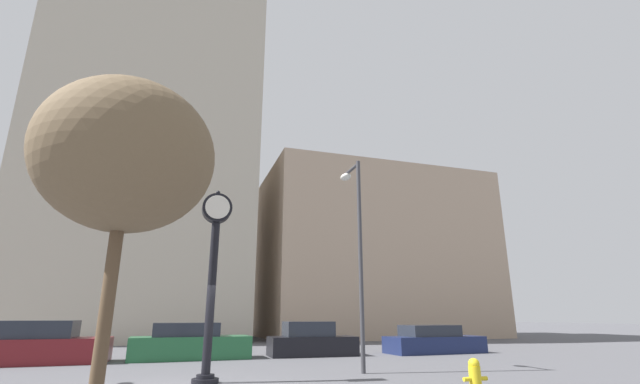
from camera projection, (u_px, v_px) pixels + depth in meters
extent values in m
cube|color=#BCB29E|center=(159.00, 95.00, 36.32)|extent=(15.77, 12.00, 39.53)
cube|color=tan|center=(372.00, 256.00, 38.39)|extent=(19.21, 12.00, 13.86)
cylinder|color=black|center=(205.00, 381.00, 11.15)|extent=(0.70, 0.70, 0.12)
cylinder|color=black|center=(205.00, 376.00, 11.18)|extent=(0.47, 0.47, 0.10)
cylinder|color=black|center=(211.00, 295.00, 11.76)|extent=(0.23, 0.23, 4.06)
cylinder|color=black|center=(217.00, 209.00, 12.44)|extent=(0.84, 0.38, 0.84)
cylinder|color=white|center=(218.00, 207.00, 12.26)|extent=(0.69, 0.02, 0.69)
cylinder|color=white|center=(216.00, 210.00, 12.63)|extent=(0.69, 0.02, 0.69)
sphere|color=black|center=(218.00, 193.00, 12.58)|extent=(0.12, 0.12, 0.12)
cube|color=maroon|center=(42.00, 351.00, 15.81)|extent=(4.58, 1.99, 0.90)
cube|color=#232833|center=(39.00, 329.00, 15.96)|extent=(2.53, 1.74, 0.64)
cube|color=#236038|center=(191.00, 348.00, 17.50)|extent=(4.79, 1.92, 0.89)
cube|color=#232833|center=(186.00, 329.00, 17.62)|extent=(2.66, 1.64, 0.54)
cube|color=black|center=(312.00, 346.00, 19.02)|extent=(3.89, 1.88, 0.82)
cube|color=#232833|center=(308.00, 329.00, 19.17)|extent=(2.16, 1.62, 0.64)
cube|color=#19234C|center=(435.00, 345.00, 20.40)|extent=(4.78, 2.02, 0.77)
cube|color=#232833|center=(429.00, 331.00, 20.51)|extent=(2.66, 1.71, 0.52)
cylinder|color=yellow|center=(475.00, 380.00, 9.60)|extent=(0.27, 0.27, 0.59)
sphere|color=yellow|center=(474.00, 364.00, 9.70)|extent=(0.25, 0.25, 0.25)
cylinder|color=yellow|center=(467.00, 379.00, 9.55)|extent=(0.17, 0.09, 0.09)
cylinder|color=yellow|center=(483.00, 378.00, 9.68)|extent=(0.17, 0.09, 0.09)
cylinder|color=#38383D|center=(361.00, 260.00, 14.01)|extent=(0.14, 0.14, 6.90)
cylinder|color=#38383D|center=(352.00, 169.00, 15.50)|extent=(0.11, 1.20, 0.11)
ellipsoid|color=silver|center=(346.00, 177.00, 16.02)|extent=(0.36, 0.60, 0.24)
cylinder|color=brown|center=(107.00, 307.00, 7.44)|extent=(0.24, 0.24, 3.66)
ellipsoid|color=brown|center=(127.00, 156.00, 8.23)|extent=(3.29, 3.29, 2.96)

